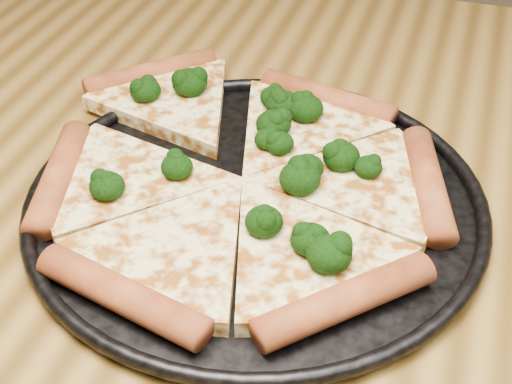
% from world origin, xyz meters
% --- Properties ---
extents(dining_table, '(1.20, 0.90, 0.75)m').
position_xyz_m(dining_table, '(0.00, 0.00, 0.66)').
color(dining_table, olive).
rests_on(dining_table, ground).
extents(pizza_pan, '(0.38, 0.38, 0.02)m').
position_xyz_m(pizza_pan, '(-0.04, -0.02, 0.76)').
color(pizza_pan, black).
rests_on(pizza_pan, dining_table).
extents(pizza, '(0.39, 0.38, 0.03)m').
position_xyz_m(pizza, '(-0.06, -0.00, 0.77)').
color(pizza, '#FFEC9C').
rests_on(pizza, pizza_pan).
extents(broccoli_florets, '(0.25, 0.23, 0.03)m').
position_xyz_m(broccoli_florets, '(-0.04, 0.02, 0.78)').
color(broccoli_florets, black).
rests_on(broccoli_florets, pizza).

